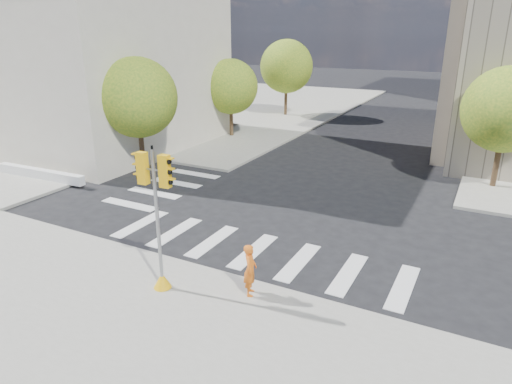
{
  "coord_description": "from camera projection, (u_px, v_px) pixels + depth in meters",
  "views": [
    {
      "loc": [
        7.03,
        -15.38,
        7.76
      ],
      "look_at": [
        -0.32,
        -1.37,
        2.1
      ],
      "focal_mm": 32.0,
      "sensor_mm": 36.0,
      "label": 1
    }
  ],
  "objects": [
    {
      "name": "ground",
      "position": [
        279.0,
        232.0,
        18.51
      ],
      "size": [
        160.0,
        160.0,
        0.0
      ],
      "primitive_type": "plane",
      "color": "black",
      "rests_on": "ground"
    },
    {
      "name": "sidewalk_far_left",
      "position": [
        212.0,
        105.0,
        48.91
      ],
      "size": [
        28.0,
        40.0,
        0.15
      ],
      "primitive_type": "cube",
      "color": "gray",
      "rests_on": "ground"
    },
    {
      "name": "tree_re_mid",
      "position": [
        508.0,
        80.0,
        32.1
      ],
      "size": [
        4.6,
        4.6,
        6.66
      ],
      "color": "#382616",
      "rests_on": "ground"
    },
    {
      "name": "tree_lw_far",
      "position": [
        286.0,
        66.0,
        41.58
      ],
      "size": [
        4.8,
        4.8,
        6.95
      ],
      "color": "#382616",
      "rests_on": "ground"
    },
    {
      "name": "traffic_signal",
      "position": [
        158.0,
        231.0,
        13.61
      ],
      "size": [
        1.07,
        0.56,
        4.55
      ],
      "rotation": [
        0.0,
        0.0,
        0.07
      ],
      "color": "#ECAC0C",
      "rests_on": "sidewalk_near"
    },
    {
      "name": "tree_re_far",
      "position": [
        508.0,
        74.0,
        42.27
      ],
      "size": [
        4.0,
        4.0,
        5.88
      ],
      "color": "#382616",
      "rests_on": "ground"
    },
    {
      "name": "tree_lw_near",
      "position": [
        138.0,
        98.0,
        25.02
      ],
      "size": [
        4.4,
        4.4,
        6.41
      ],
      "color": "#382616",
      "rests_on": "ground"
    },
    {
      "name": "planter_wall",
      "position": [
        40.0,
        174.0,
        24.59
      ],
      "size": [
        6.01,
        0.67,
        0.5
      ],
      "primitive_type": "cube",
      "rotation": [
        0.0,
        0.0,
        0.04
      ],
      "color": "silver",
      "rests_on": "sidewalk_left_near"
    },
    {
      "name": "tree_lw_mid",
      "position": [
        231.0,
        87.0,
        33.51
      ],
      "size": [
        4.0,
        4.0,
        5.77
      ],
      "color": "#382616",
      "rests_on": "ground"
    },
    {
      "name": "photographer",
      "position": [
        250.0,
        270.0,
        13.64
      ],
      "size": [
        0.6,
        0.71,
        1.64
      ],
      "primitive_type": "imported",
      "rotation": [
        0.0,
        0.0,
        1.99
      ],
      "color": "orange",
      "rests_on": "sidewalk_near"
    },
    {
      "name": "classical_building",
      "position": [
        69.0,
        49.0,
        31.76
      ],
      "size": [
        19.0,
        15.0,
        12.7
      ],
      "color": "beige",
      "rests_on": "ground"
    },
    {
      "name": "tree_re_near",
      "position": [
        506.0,
        110.0,
        22.2
      ],
      "size": [
        4.2,
        4.2,
        6.16
      ],
      "color": "#382616",
      "rests_on": "ground"
    }
  ]
}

